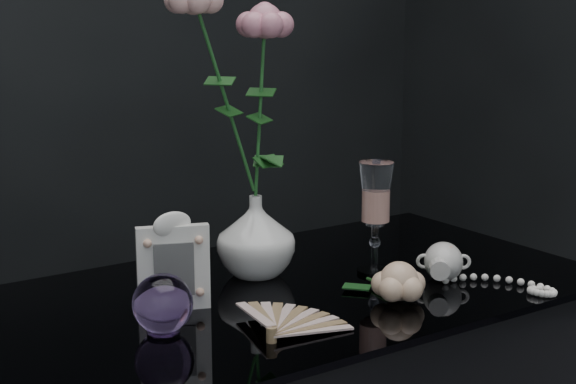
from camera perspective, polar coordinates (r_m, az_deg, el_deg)
vase at (r=1.54m, az=-2.09°, el=-2.86°), size 0.16×0.16×0.14m
wine_glass at (r=1.55m, az=5.67°, el=-1.70°), size 0.07×0.07×0.20m
picture_frame at (r=1.38m, az=-7.43°, el=-4.45°), size 0.14×0.12×0.16m
paperweight at (r=1.29m, az=-8.10°, el=-7.16°), size 0.11×0.11×0.09m
paper_fan at (r=1.26m, az=-1.07°, el=-9.12°), size 0.30×0.26×0.03m
loose_rose at (r=1.43m, az=7.20°, el=-5.78°), size 0.19×0.22×0.07m
pearl_jar at (r=1.55m, az=10.03°, el=-4.34°), size 0.33×0.33×0.07m
roses at (r=1.47m, az=-3.29°, el=7.18°), size 0.22×0.11×0.41m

